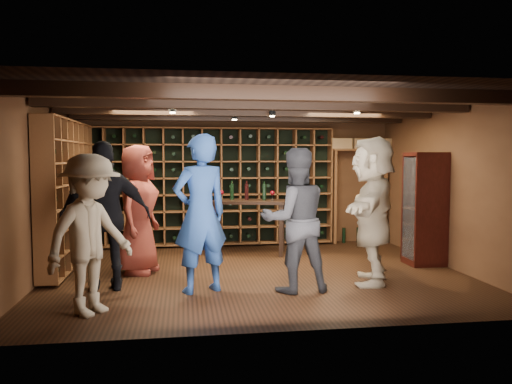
{
  "coord_description": "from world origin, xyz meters",
  "views": [
    {
      "loc": [
        -1.06,
        -7.18,
        1.7
      ],
      "look_at": [
        0.02,
        0.2,
        1.18
      ],
      "focal_mm": 35.0,
      "sensor_mm": 36.0,
      "label": 1
    }
  ],
  "objects": [
    {
      "name": "man_blue_shirt",
      "position": [
        -0.85,
        -0.93,
        1.0
      ],
      "size": [
        0.86,
        0.72,
        1.99
      ],
      "primitive_type": "imported",
      "rotation": [
        0.0,
        0.0,
        3.54
      ],
      "color": "navy",
      "rests_on": "ground"
    },
    {
      "name": "crate_shelf",
      "position": [
        2.41,
        2.32,
        1.57
      ],
      "size": [
        1.2,
        0.32,
        2.07
      ],
      "color": "brown",
      "rests_on": "ground"
    },
    {
      "name": "guest_beige",
      "position": [
        1.47,
        -0.77,
        0.99
      ],
      "size": [
        1.26,
        1.92,
        1.98
      ],
      "primitive_type": "imported",
      "rotation": [
        0.0,
        0.0,
        4.31
      ],
      "color": "tan",
      "rests_on": "ground"
    },
    {
      "name": "room_shell",
      "position": [
        0.0,
        0.05,
        2.42
      ],
      "size": [
        6.0,
        6.0,
        6.0
      ],
      "color": "brown",
      "rests_on": "ground"
    },
    {
      "name": "wine_rack_left",
      "position": [
        -2.83,
        0.82,
        1.15
      ],
      "size": [
        0.3,
        2.65,
        2.2
      ],
      "color": "brown",
      "rests_on": "ground"
    },
    {
      "name": "display_cabinet",
      "position": [
        2.71,
        0.2,
        0.86
      ],
      "size": [
        0.55,
        0.5,
        1.75
      ],
      "color": "#340E0A",
      "rests_on": "ground"
    },
    {
      "name": "guest_woman_black",
      "position": [
        -2.04,
        -0.67,
        0.96
      ],
      "size": [
        1.18,
        0.64,
        1.91
      ],
      "primitive_type": "imported",
      "rotation": [
        0.0,
        0.0,
        3.3
      ],
      "color": "black",
      "rests_on": "ground"
    },
    {
      "name": "man_grey_suit",
      "position": [
        0.33,
        -1.06,
        0.91
      ],
      "size": [
        0.95,
        0.77,
        1.82
      ],
      "primitive_type": "imported",
      "rotation": [
        0.0,
        0.0,
        3.24
      ],
      "color": "black",
      "rests_on": "ground"
    },
    {
      "name": "guest_khaki",
      "position": [
        -2.06,
        -1.65,
        0.87
      ],
      "size": [
        1.2,
        1.28,
        1.74
      ],
      "primitive_type": "imported",
      "rotation": [
        0.0,
        0.0,
        0.91
      ],
      "color": "gray",
      "rests_on": "ground"
    },
    {
      "name": "ground",
      "position": [
        0.0,
        0.0,
        0.0
      ],
      "size": [
        6.0,
        6.0,
        0.0
      ],
      "primitive_type": "plane",
      "color": "black",
      "rests_on": "ground"
    },
    {
      "name": "guest_red_floral",
      "position": [
        -1.72,
        0.25,
        0.94
      ],
      "size": [
        0.85,
        1.06,
        1.88
      ],
      "primitive_type": "imported",
      "rotation": [
        0.0,
        0.0,
        1.26
      ],
      "color": "maroon",
      "rests_on": "ground"
    },
    {
      "name": "tasting_table",
      "position": [
        0.08,
        1.49,
        0.83
      ],
      "size": [
        1.38,
        0.92,
        1.23
      ],
      "rotation": [
        0.0,
        0.0,
        -0.25
      ],
      "color": "black",
      "rests_on": "ground"
    },
    {
      "name": "wine_rack_back",
      "position": [
        -0.52,
        2.33,
        1.15
      ],
      "size": [
        4.65,
        0.3,
        2.2
      ],
      "color": "brown",
      "rests_on": "ground"
    }
  ]
}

